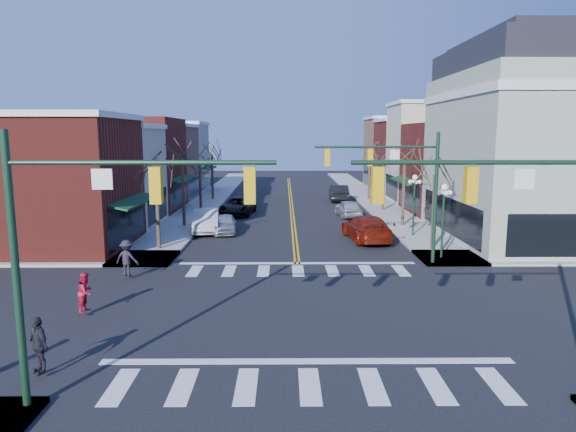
{
  "coord_description": "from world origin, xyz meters",
  "views": [
    {
      "loc": [
        -0.72,
        -19.81,
        7.08
      ],
      "look_at": [
        -0.52,
        6.88,
        2.8
      ],
      "focal_mm": 32.0,
      "sensor_mm": 36.0,
      "label": 1
    }
  ],
  "objects_px": {
    "car_right_far": "(339,193)",
    "pedestrian_red_b": "(86,292)",
    "victorian_corner": "(543,140)",
    "pedestrian_dark_b": "(127,258)",
    "lamppost_corner": "(443,208)",
    "car_right_near": "(366,228)",
    "car_right_mid": "(348,208)",
    "car_left_near": "(225,224)",
    "lamppost_midblock": "(414,195)",
    "car_left_far": "(238,206)",
    "car_left_mid": "(206,221)",
    "pedestrian_dark_a": "(39,345)"
  },
  "relations": [
    {
      "from": "car_right_far",
      "to": "pedestrian_red_b",
      "type": "distance_m",
      "value": 37.47
    },
    {
      "from": "victorian_corner",
      "to": "pedestrian_dark_b",
      "type": "height_order",
      "value": "victorian_corner"
    },
    {
      "from": "lamppost_corner",
      "to": "car_right_near",
      "type": "xyz_separation_m",
      "value": [
        -3.4,
        5.43,
        -2.11
      ]
    },
    {
      "from": "victorian_corner",
      "to": "car_right_mid",
      "type": "height_order",
      "value": "victorian_corner"
    },
    {
      "from": "car_right_far",
      "to": "pedestrian_dark_b",
      "type": "relative_size",
      "value": 2.88
    },
    {
      "from": "car_left_near",
      "to": "pedestrian_red_b",
      "type": "xyz_separation_m",
      "value": [
        -3.53,
        -16.91,
        0.26
      ]
    },
    {
      "from": "victorian_corner",
      "to": "car_right_near",
      "type": "relative_size",
      "value": 2.43
    },
    {
      "from": "lamppost_midblock",
      "to": "car_right_near",
      "type": "bearing_deg",
      "value": -162.59
    },
    {
      "from": "car_left_far",
      "to": "victorian_corner",
      "type": "bearing_deg",
      "value": -20.46
    },
    {
      "from": "car_left_far",
      "to": "car_right_mid",
      "type": "distance_m",
      "value": 9.69
    },
    {
      "from": "lamppost_midblock",
      "to": "pedestrian_red_b",
      "type": "xyz_separation_m",
      "value": [
        -16.71,
        -15.37,
        -2.02
      ]
    },
    {
      "from": "car_right_near",
      "to": "car_right_far",
      "type": "distance_m",
      "value": 20.61
    },
    {
      "from": "car_right_mid",
      "to": "pedestrian_red_b",
      "type": "distance_m",
      "value": 27.61
    },
    {
      "from": "lamppost_corner",
      "to": "car_left_near",
      "type": "bearing_deg",
      "value": 148.61
    },
    {
      "from": "lamppost_corner",
      "to": "car_left_mid",
      "type": "bearing_deg",
      "value": 149.72
    },
    {
      "from": "victorian_corner",
      "to": "car_right_far",
      "type": "height_order",
      "value": "victorian_corner"
    },
    {
      "from": "lamppost_midblock",
      "to": "pedestrian_dark_a",
      "type": "height_order",
      "value": "lamppost_midblock"
    },
    {
      "from": "victorian_corner",
      "to": "car_left_far",
      "type": "distance_m",
      "value": 24.53
    },
    {
      "from": "car_right_near",
      "to": "car_right_mid",
      "type": "xyz_separation_m",
      "value": [
        0.0,
        9.89,
        -0.11
      ]
    },
    {
      "from": "lamppost_midblock",
      "to": "car_left_mid",
      "type": "distance_m",
      "value": 14.89
    },
    {
      "from": "lamppost_corner",
      "to": "pedestrian_dark_b",
      "type": "xyz_separation_m",
      "value": [
        -16.64,
        -3.75,
        -1.91
      ]
    },
    {
      "from": "lamppost_corner",
      "to": "pedestrian_dark_b",
      "type": "distance_m",
      "value": 17.17
    },
    {
      "from": "lamppost_midblock",
      "to": "pedestrian_dark_b",
      "type": "height_order",
      "value": "lamppost_midblock"
    },
    {
      "from": "victorian_corner",
      "to": "car_left_far",
      "type": "height_order",
      "value": "victorian_corner"
    },
    {
      "from": "lamppost_midblock",
      "to": "car_left_mid",
      "type": "relative_size",
      "value": 0.85
    },
    {
      "from": "victorian_corner",
      "to": "pedestrian_dark_b",
      "type": "xyz_separation_m",
      "value": [
        -24.94,
        -9.75,
        -5.6
      ]
    },
    {
      "from": "lamppost_midblock",
      "to": "car_right_far",
      "type": "bearing_deg",
      "value": 98.98
    },
    {
      "from": "car_left_far",
      "to": "pedestrian_red_b",
      "type": "relative_size",
      "value": 3.49
    },
    {
      "from": "lamppost_corner",
      "to": "pedestrian_dark_b",
      "type": "bearing_deg",
      "value": -167.31
    },
    {
      "from": "car_right_mid",
      "to": "car_right_far",
      "type": "distance_m",
      "value": 10.73
    },
    {
      "from": "car_left_mid",
      "to": "pedestrian_red_b",
      "type": "relative_size",
      "value": 3.21
    },
    {
      "from": "lamppost_midblock",
      "to": "pedestrian_dark_a",
      "type": "distance_m",
      "value": 26.21
    },
    {
      "from": "pedestrian_dark_a",
      "to": "car_left_near",
      "type": "bearing_deg",
      "value": 123.06
    },
    {
      "from": "car_right_near",
      "to": "car_right_mid",
      "type": "bearing_deg",
      "value": -96.64
    },
    {
      "from": "lamppost_midblock",
      "to": "pedestrian_dark_b",
      "type": "xyz_separation_m",
      "value": [
        -16.64,
        -10.25,
        -1.91
      ]
    },
    {
      "from": "car_left_mid",
      "to": "car_right_near",
      "type": "xyz_separation_m",
      "value": [
        11.2,
        -3.09,
        0.01
      ]
    },
    {
      "from": "car_left_far",
      "to": "lamppost_midblock",
      "type": "bearing_deg",
      "value": -31.88
    },
    {
      "from": "car_right_mid",
      "to": "pedestrian_dark_b",
      "type": "distance_m",
      "value": 23.22
    },
    {
      "from": "car_right_near",
      "to": "pedestrian_dark_b",
      "type": "relative_size",
      "value": 3.24
    },
    {
      "from": "victorian_corner",
      "to": "lamppost_corner",
      "type": "xyz_separation_m",
      "value": [
        -8.3,
        -6.0,
        -3.7
      ]
    },
    {
      "from": "car_right_mid",
      "to": "pedestrian_dark_a",
      "type": "relative_size",
      "value": 2.55
    },
    {
      "from": "lamppost_corner",
      "to": "lamppost_midblock",
      "type": "distance_m",
      "value": 6.5
    },
    {
      "from": "victorian_corner",
      "to": "pedestrian_red_b",
      "type": "bearing_deg",
      "value": -149.27
    },
    {
      "from": "car_right_mid",
      "to": "pedestrian_dark_b",
      "type": "height_order",
      "value": "pedestrian_dark_b"
    },
    {
      "from": "victorian_corner",
      "to": "lamppost_corner",
      "type": "height_order",
      "value": "victorian_corner"
    },
    {
      "from": "pedestrian_dark_a",
      "to": "pedestrian_dark_b",
      "type": "distance_m",
      "value": 10.36
    },
    {
      "from": "lamppost_midblock",
      "to": "pedestrian_dark_b",
      "type": "distance_m",
      "value": 19.64
    },
    {
      "from": "pedestrian_red_b",
      "to": "lamppost_corner",
      "type": "bearing_deg",
      "value": -55.7
    },
    {
      "from": "car_left_near",
      "to": "pedestrian_dark_b",
      "type": "xyz_separation_m",
      "value": [
        -3.46,
        -11.79,
        0.37
      ]
    },
    {
      "from": "car_left_mid",
      "to": "pedestrian_dark_b",
      "type": "relative_size",
      "value": 2.82
    }
  ]
}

